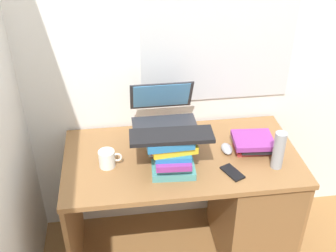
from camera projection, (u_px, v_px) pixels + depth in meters
name	position (u px, v px, depth m)	size (l,w,h in m)	color
ground_plane	(180.00, 250.00, 2.75)	(6.00, 6.00, 0.00)	olive
wall_back	(173.00, 41.00, 2.37)	(6.00, 0.06, 2.60)	white
desk	(235.00, 200.00, 2.53)	(1.31, 0.69, 0.78)	olive
book_stack_tall	(166.00, 139.00, 2.33)	(0.21, 0.20, 0.15)	#338C4C
book_stack_keyboard_riser	(172.00, 156.00, 2.15)	(0.26, 0.20, 0.22)	teal
book_stack_side	(254.00, 143.00, 2.35)	(0.24, 0.21, 0.08)	#B22D33
laptop	(163.00, 114.00, 2.32)	(0.35, 0.33, 0.22)	#2D2D33
keyboard	(172.00, 136.00, 2.08)	(0.42, 0.14, 0.02)	black
computer_mouse	(227.00, 149.00, 2.35)	(0.06, 0.10, 0.04)	#A5A8AD
mug	(107.00, 159.00, 2.22)	(0.13, 0.09, 0.10)	white
water_bottle	(279.00, 150.00, 2.19)	(0.06, 0.06, 0.22)	#999EA5
cell_phone	(232.00, 172.00, 2.19)	(0.07, 0.14, 0.01)	black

